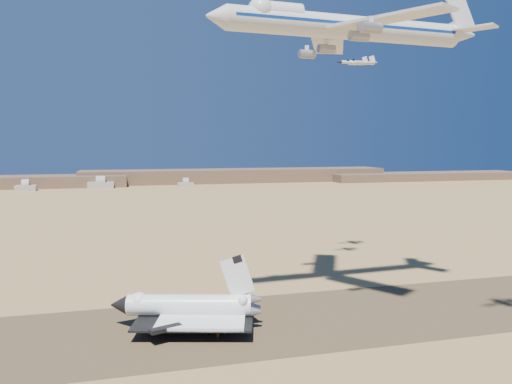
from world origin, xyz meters
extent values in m
plane|color=#AB8C4C|center=(0.00, 0.00, 0.00)|extent=(1200.00, 1200.00, 0.00)
cube|color=brown|center=(0.00, 0.00, 0.03)|extent=(600.00, 50.00, 0.06)
cube|color=brown|center=(120.00, 540.00, 9.00)|extent=(420.00, 60.00, 18.00)
cube|color=brown|center=(400.00, 510.00, 5.50)|extent=(300.00, 60.00, 11.00)
cube|color=#A3A090|center=(-140.00, 470.00, 3.25)|extent=(22.00, 14.00, 6.50)
cube|color=#A3A090|center=(-60.00, 485.00, 3.75)|extent=(30.00, 15.00, 7.50)
cube|color=#A3A090|center=(40.00, 475.00, 2.75)|extent=(19.00, 12.50, 5.50)
cylinder|color=white|center=(-16.53, 2.23, 6.51)|extent=(35.09, 14.93, 6.07)
cone|color=black|center=(-35.58, 7.38, 6.51)|extent=(6.22, 6.84, 5.77)
sphere|color=white|center=(-30.14, 5.91, 7.38)|extent=(5.64, 5.64, 5.64)
cube|color=white|center=(-12.34, 1.10, 4.01)|extent=(29.83, 31.36, 0.98)
cube|color=black|center=(-14.44, 1.66, 3.52)|extent=(38.21, 33.62, 0.54)
cube|color=white|center=(-2.92, -1.45, 14.97)|extent=(9.91, 3.36, 12.49)
cylinder|color=gray|center=(-30.14, 5.91, 1.74)|extent=(0.39, 0.39, 3.47)
cylinder|color=black|center=(-30.14, 5.91, 0.60)|extent=(1.28, 0.78, 1.19)
cylinder|color=gray|center=(-11.66, -4.71, 1.74)|extent=(0.39, 0.39, 3.47)
cylinder|color=black|center=(-11.66, -4.71, 0.60)|extent=(1.28, 0.78, 1.19)
cylinder|color=gray|center=(-8.83, 5.76, 1.74)|extent=(0.39, 0.39, 3.47)
cylinder|color=black|center=(-8.83, 5.76, 0.60)|extent=(1.28, 0.78, 1.19)
cylinder|color=silver|center=(32.80, 4.31, 87.22)|extent=(76.41, 11.97, 7.16)
cone|color=silver|center=(-7.97, 1.72, 87.22)|extent=(6.04, 7.50, 7.16)
sphere|color=silver|center=(4.88, 2.54, 89.80)|extent=(7.39, 7.39, 7.39)
cube|color=silver|center=(36.17, -13.42, 85.88)|extent=(26.19, 33.87, 0.78)
cube|color=silver|center=(33.90, 22.32, 85.88)|extent=(23.03, 34.74, 0.78)
cube|color=silver|center=(73.48, -0.40, 88.34)|extent=(11.94, 13.66, 0.56)
cube|color=silver|center=(72.56, 14.12, 88.34)|extent=(10.98, 13.77, 0.56)
cube|color=silver|center=(73.02, 6.86, 95.62)|extent=(12.78, 1.59, 16.00)
cylinder|color=gray|center=(31.21, -5.89, 82.52)|extent=(5.77, 3.26, 2.91)
cylinder|color=gray|center=(29.61, -16.08, 82.52)|extent=(5.77, 3.26, 2.91)
cylinder|color=gray|center=(29.93, 14.22, 82.52)|extent=(5.77, 3.26, 2.91)
cylinder|color=gray|center=(27.06, 24.13, 82.52)|extent=(5.77, 3.26, 2.91)
imported|color=orange|center=(-9.09, -5.67, 0.87)|extent=(0.48, 0.65, 1.62)
imported|color=orange|center=(-7.58, -6.42, 0.91)|extent=(0.67, 0.92, 1.70)
imported|color=orange|center=(-10.08, -8.88, 0.99)|extent=(1.18, 1.14, 1.85)
cylinder|color=silver|center=(55.84, 47.54, 84.52)|extent=(11.16, 1.75, 1.30)
cone|color=black|center=(49.18, 47.27, 84.52)|extent=(2.46, 1.30, 1.20)
sphere|color=black|center=(53.07, 47.43, 84.98)|extent=(1.30, 1.30, 1.30)
cube|color=silver|center=(56.77, 47.58, 84.33)|extent=(3.54, 7.54, 0.23)
cube|color=silver|center=(60.47, 47.73, 84.52)|extent=(2.23, 4.71, 0.19)
cube|color=silver|center=(60.66, 47.74, 85.81)|extent=(2.81, 0.35, 3.14)
cylinder|color=silver|center=(65.41, 61.45, 87.13)|extent=(13.03, 1.56, 1.52)
cone|color=black|center=(57.59, 61.42, 87.13)|extent=(2.83, 1.42, 1.41)
sphere|color=black|center=(62.15, 61.44, 87.67)|extent=(1.52, 1.52, 1.52)
cube|color=silver|center=(66.49, 61.45, 86.91)|extent=(3.83, 8.70, 0.27)
cube|color=silver|center=(70.84, 61.47, 87.13)|extent=(2.41, 5.44, 0.22)
cube|color=silver|center=(71.05, 61.47, 88.65)|extent=(3.28, 0.28, 3.67)
camera|label=1|loc=(-33.59, -136.89, 52.24)|focal=35.00mm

